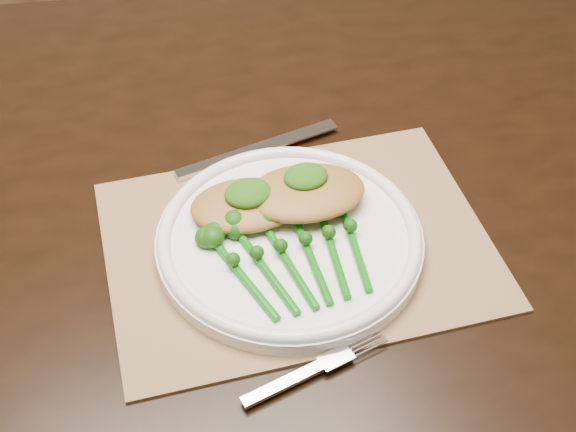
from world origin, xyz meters
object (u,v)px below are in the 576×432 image
object	(u,v)px
chicken_fillet_left	(246,205)
broccolini_bundle	(300,260)
dining_table	(223,363)
dinner_plate	(290,238)
placemat	(298,244)

from	to	relation	value
chicken_fillet_left	broccolini_bundle	xyz separation A→B (m)	(0.03, -0.09, -0.01)
dining_table	dinner_plate	world-z (taller)	dinner_plate
dining_table	broccolini_bundle	distance (m)	0.44
placemat	broccolini_bundle	xyz separation A→B (m)	(-0.01, -0.04, 0.02)
dinner_plate	broccolini_bundle	bearing A→B (deg)	-92.84
placemat	broccolini_bundle	world-z (taller)	broccolini_bundle
dining_table	chicken_fillet_left	world-z (taller)	chicken_fillet_left
chicken_fillet_left	broccolini_bundle	world-z (taller)	chicken_fillet_left
placemat	dinner_plate	size ratio (longest dim) A/B	1.43
placemat	chicken_fillet_left	size ratio (longest dim) A/B	3.37
placemat	dinner_plate	distance (m)	0.02
dinner_plate	broccolini_bundle	world-z (taller)	broccolini_bundle
dinner_plate	dining_table	bearing A→B (deg)	116.08
dining_table	placemat	bearing A→B (deg)	-50.01
chicken_fillet_left	dining_table	bearing A→B (deg)	117.33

